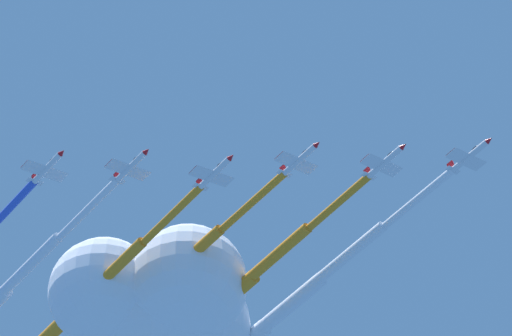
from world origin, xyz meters
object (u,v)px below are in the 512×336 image
Objects in this scene: jet_lead at (285,309)px; jet_port_inner at (223,304)px; jet_starboard_inner at (130,312)px; jet_port_mid at (62,324)px.

jet_port_inner is (-5.24, -11.29, -0.90)m from jet_lead.
jet_port_mid is at bearing -126.92° from jet_starboard_inner.
jet_port_mid is at bearing -133.51° from jet_port_inner.
jet_starboard_inner is at bearing 53.08° from jet_port_mid.
jet_port_inner is at bearing -114.89° from jet_lead.
jet_starboard_inner is (-13.95, -12.49, 1.32)m from jet_port_inner.
jet_starboard_inner reaches higher than jet_lead.
jet_starboard_inner is at bearing -138.17° from jet_port_inner.
jet_port_inner reaches higher than jet_port_mid.
jet_lead is 30.56m from jet_starboard_inner.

